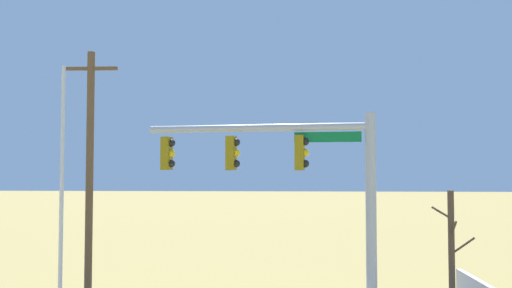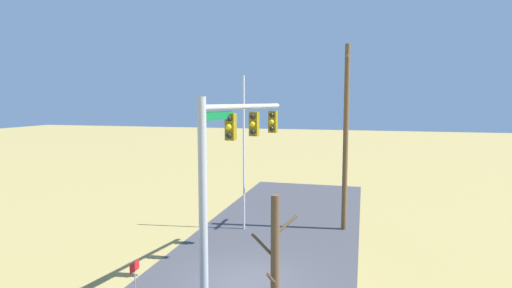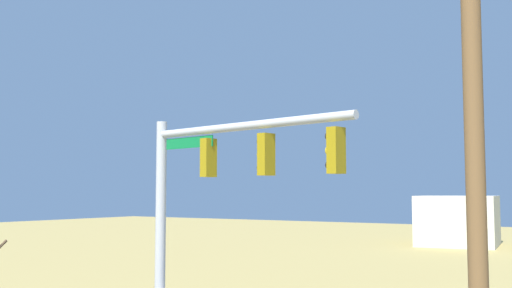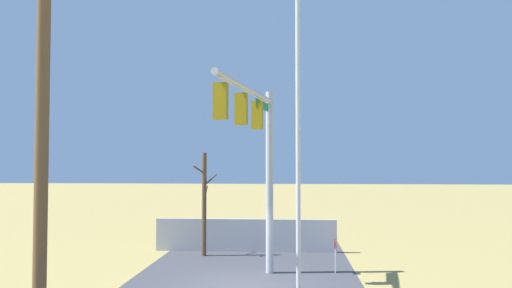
# 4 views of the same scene
# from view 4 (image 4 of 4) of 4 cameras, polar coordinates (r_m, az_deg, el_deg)

# --- Properties ---
(ground_plane) EXTENTS (160.00, 160.00, 0.00)m
(ground_plane) POSITION_cam_4_polar(r_m,az_deg,el_deg) (16.86, -1.63, -16.22)
(ground_plane) COLOR #9E894C
(sidewalk_corner) EXTENTS (6.00, 6.00, 0.01)m
(sidewalk_corner) POSITION_cam_4_polar(r_m,az_deg,el_deg) (19.75, 1.72, -14.13)
(sidewalk_corner) COLOR #B7B5AD
(sidewalk_corner) RESTS_ON ground_plane
(retaining_fence) EXTENTS (0.20, 8.33, 1.50)m
(retaining_fence) POSITION_cam_4_polar(r_m,az_deg,el_deg) (22.96, -1.22, -10.57)
(retaining_fence) COLOR #A8A8AD
(retaining_fence) RESTS_ON ground_plane
(signal_mast) EXTENTS (6.32, 1.36, 6.74)m
(signal_mast) POSITION_cam_4_polar(r_m,az_deg,el_deg) (16.55, 0.16, 0.19)
(signal_mast) COLOR #B2B5BA
(signal_mast) RESTS_ON ground_plane
(flagpole) EXTENTS (0.10, 0.10, 7.86)m
(flagpole) POSITION_cam_4_polar(r_m,az_deg,el_deg) (10.47, 4.92, -3.01)
(flagpole) COLOR silver
(flagpole) RESTS_ON ground_plane
(utility_pole) EXTENTS (1.90, 0.26, 9.41)m
(utility_pole) POSITION_cam_4_polar(r_m,az_deg,el_deg) (10.43, -23.60, 2.34)
(utility_pole) COLOR brown
(utility_pole) RESTS_ON ground_plane
(bare_tree) EXTENTS (1.27, 1.02, 4.53)m
(bare_tree) POSITION_cam_4_polar(r_m,az_deg,el_deg) (21.89, -6.04, -6.81)
(bare_tree) COLOR brown
(bare_tree) RESTS_ON ground_plane
(open_sign) EXTENTS (0.56, 0.04, 1.22)m
(open_sign) POSITION_cam_4_polar(r_m,az_deg,el_deg) (18.81, 9.21, -11.90)
(open_sign) COLOR silver
(open_sign) RESTS_ON ground_plane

